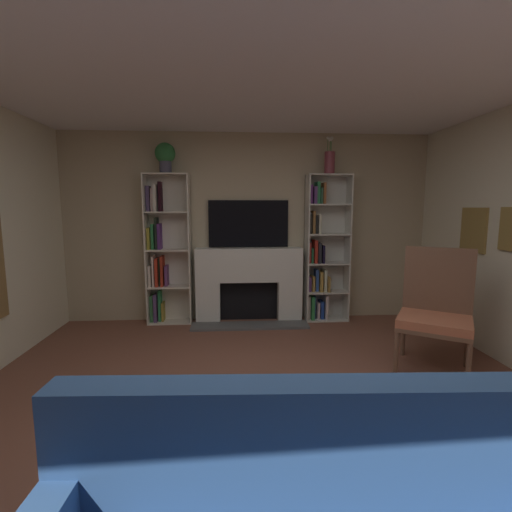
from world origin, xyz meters
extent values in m
plane|color=brown|center=(0.00, 0.00, 0.00)|extent=(6.40, 6.40, 0.00)
cube|color=#BCAC8B|center=(0.00, 2.70, 1.28)|extent=(5.12, 0.06, 2.57)
cube|color=olive|center=(2.48, 1.53, 1.32)|extent=(0.03, 0.42, 0.50)
cube|color=#516B9E|center=(2.47, 1.53, 1.32)|extent=(0.01, 0.36, 0.44)
cube|color=white|center=(0.00, 0.00, 2.60)|extent=(5.12, 5.45, 0.06)
cube|color=white|center=(-0.56, 2.54, 0.28)|extent=(0.33, 0.25, 0.56)
cube|color=white|center=(0.56, 2.54, 0.28)|extent=(0.33, 0.25, 0.56)
cube|color=white|center=(0.00, 2.54, 0.79)|extent=(1.45, 0.25, 0.46)
cube|color=black|center=(0.00, 2.63, 0.28)|extent=(0.80, 0.08, 0.56)
cube|color=#585A5B|center=(0.00, 2.26, 0.01)|extent=(1.55, 0.30, 0.03)
cube|color=black|center=(0.00, 2.64, 1.35)|extent=(1.09, 0.06, 0.64)
cube|color=silver|center=(-1.37, 2.53, 1.01)|extent=(0.02, 0.27, 2.01)
cube|color=silver|center=(-0.80, 2.53, 1.01)|extent=(0.02, 0.27, 2.01)
cube|color=silver|center=(-1.08, 2.66, 1.01)|extent=(0.59, 0.02, 2.01)
cube|color=silver|center=(-1.08, 2.53, 0.01)|extent=(0.55, 0.27, 0.02)
cube|color=#356A3D|center=(-1.33, 2.56, 0.20)|extent=(0.04, 0.18, 0.36)
cube|color=#543E6D|center=(-1.28, 2.55, 0.21)|extent=(0.04, 0.19, 0.38)
cube|color=#2A8147|center=(-1.23, 2.57, 0.23)|extent=(0.03, 0.15, 0.42)
cube|color=olive|center=(-1.19, 2.57, 0.15)|extent=(0.03, 0.16, 0.26)
cube|color=silver|center=(-1.08, 2.53, 0.50)|extent=(0.55, 0.27, 0.02)
cube|color=beige|center=(-1.33, 2.54, 0.65)|extent=(0.03, 0.21, 0.28)
cube|color=beige|center=(-1.28, 2.55, 0.72)|extent=(0.02, 0.20, 0.41)
cube|color=red|center=(-1.24, 2.54, 0.70)|extent=(0.04, 0.21, 0.38)
cube|color=black|center=(-1.21, 2.57, 0.70)|extent=(0.02, 0.16, 0.38)
cube|color=#A62D1C|center=(-1.17, 2.55, 0.72)|extent=(0.03, 0.19, 0.41)
cube|color=#61366A|center=(-1.12, 2.57, 0.65)|extent=(0.04, 0.16, 0.28)
cube|color=silver|center=(-1.08, 2.53, 1.01)|extent=(0.55, 0.27, 0.02)
cube|color=olive|center=(-1.33, 2.55, 1.16)|extent=(0.04, 0.20, 0.29)
cube|color=#2A7C43|center=(-1.28, 2.57, 1.18)|extent=(0.04, 0.16, 0.33)
cube|color=black|center=(-1.23, 2.56, 1.23)|extent=(0.03, 0.18, 0.42)
cube|color=#4C2869|center=(-1.20, 2.56, 1.18)|extent=(0.04, 0.17, 0.34)
cube|color=silver|center=(-1.08, 2.53, 1.51)|extent=(0.55, 0.27, 0.02)
cube|color=#4D3D63|center=(-1.33, 2.57, 1.68)|extent=(0.04, 0.15, 0.33)
cube|color=beige|center=(-1.27, 2.57, 1.67)|extent=(0.04, 0.16, 0.30)
cube|color=beige|center=(-1.23, 2.54, 1.69)|extent=(0.04, 0.22, 0.35)
cube|color=black|center=(-1.17, 2.57, 1.71)|extent=(0.04, 0.15, 0.39)
cube|color=silver|center=(-1.08, 2.53, 2.00)|extent=(0.55, 0.27, 0.02)
cube|color=silver|center=(0.80, 2.52, 1.01)|extent=(0.02, 0.29, 2.01)
cube|color=silver|center=(1.37, 2.52, 1.01)|extent=(0.02, 0.29, 2.01)
cube|color=silver|center=(1.08, 2.66, 1.01)|extent=(0.59, 0.02, 2.01)
cube|color=silver|center=(1.08, 2.52, 0.01)|extent=(0.55, 0.29, 0.02)
cube|color=beige|center=(0.83, 2.55, 0.18)|extent=(0.03, 0.21, 0.33)
cube|color=#2C7F3F|center=(0.88, 2.53, 0.18)|extent=(0.04, 0.23, 0.33)
cube|color=#2F4F88|center=(0.92, 2.57, 0.18)|extent=(0.02, 0.16, 0.32)
cube|color=beige|center=(0.97, 2.55, 0.13)|extent=(0.04, 0.19, 0.23)
cube|color=navy|center=(1.02, 2.55, 0.14)|extent=(0.04, 0.19, 0.24)
cube|color=beige|center=(1.08, 2.53, 0.19)|extent=(0.04, 0.23, 0.34)
cube|color=silver|center=(1.08, 2.52, 0.40)|extent=(0.55, 0.29, 0.02)
cube|color=#643D72|center=(0.84, 2.55, 0.51)|extent=(0.04, 0.19, 0.20)
cube|color=olive|center=(0.89, 2.55, 0.51)|extent=(0.04, 0.19, 0.21)
cube|color=#2C4C93|center=(0.94, 2.56, 0.56)|extent=(0.04, 0.18, 0.30)
cube|color=#A78139|center=(1.00, 2.54, 0.55)|extent=(0.04, 0.22, 0.28)
cube|color=beige|center=(1.06, 2.54, 0.56)|extent=(0.04, 0.21, 0.30)
cube|color=olive|center=(1.10, 2.53, 0.51)|extent=(0.03, 0.24, 0.21)
cube|color=silver|center=(1.08, 2.52, 0.80)|extent=(0.55, 0.29, 0.02)
cube|color=#AA332D|center=(0.83, 2.55, 0.95)|extent=(0.03, 0.20, 0.28)
cube|color=#24663D|center=(0.86, 2.54, 0.92)|extent=(0.02, 0.22, 0.21)
cube|color=#A4261B|center=(0.91, 2.53, 0.97)|extent=(0.04, 0.23, 0.31)
cube|color=black|center=(0.96, 2.53, 0.95)|extent=(0.04, 0.24, 0.28)
cube|color=black|center=(1.01, 2.53, 0.93)|extent=(0.03, 0.24, 0.24)
cube|color=silver|center=(1.08, 2.52, 1.21)|extent=(0.55, 0.29, 0.02)
cube|color=black|center=(0.83, 2.54, 1.35)|extent=(0.04, 0.21, 0.28)
cube|color=olive|center=(0.88, 2.55, 1.37)|extent=(0.03, 0.19, 0.31)
cube|color=black|center=(0.92, 2.56, 1.34)|extent=(0.03, 0.18, 0.24)
cube|color=beige|center=(0.97, 2.56, 1.34)|extent=(0.03, 0.18, 0.25)
cube|color=silver|center=(1.08, 2.52, 1.61)|extent=(0.55, 0.29, 0.02)
cube|color=#542668|center=(0.83, 2.53, 1.74)|extent=(0.03, 0.24, 0.25)
cube|color=#53336C|center=(0.88, 2.53, 1.73)|extent=(0.04, 0.24, 0.23)
cube|color=#267843|center=(0.93, 2.54, 1.76)|extent=(0.04, 0.21, 0.29)
cube|color=#3A6A4D|center=(0.98, 2.56, 1.72)|extent=(0.03, 0.17, 0.21)
cube|color=brown|center=(1.02, 2.56, 1.76)|extent=(0.04, 0.18, 0.28)
cube|color=silver|center=(1.08, 2.52, 2.00)|extent=(0.55, 0.29, 0.02)
cylinder|color=#4A495E|center=(-1.08, 2.52, 2.09)|extent=(0.15, 0.15, 0.15)
sphere|color=#2D7339|center=(-1.08, 2.52, 2.27)|extent=(0.26, 0.26, 0.26)
cylinder|color=brown|center=(1.08, 2.52, 2.16)|extent=(0.14, 0.14, 0.29)
cylinder|color=#4C7F3F|center=(1.05, 2.52, 2.39)|extent=(0.01, 0.01, 0.18)
sphere|color=silver|center=(1.05, 2.52, 2.48)|extent=(0.04, 0.04, 0.04)
cylinder|color=#4C7F3F|center=(1.10, 2.52, 2.39)|extent=(0.01, 0.01, 0.18)
sphere|color=silver|center=(1.10, 2.52, 2.48)|extent=(0.05, 0.05, 0.05)
cylinder|color=#4C7F3F|center=(1.08, 2.51, 2.38)|extent=(0.01, 0.01, 0.16)
sphere|color=silver|center=(1.08, 2.51, 2.46)|extent=(0.06, 0.06, 0.06)
cylinder|color=#4C7F3F|center=(1.08, 2.49, 2.38)|extent=(0.01, 0.01, 0.16)
sphere|color=silver|center=(1.08, 2.49, 2.46)|extent=(0.04, 0.04, 0.04)
cube|color=#33588C|center=(0.10, -1.14, 0.67)|extent=(2.06, 0.26, 0.51)
cylinder|color=brown|center=(2.09, 0.91, 0.23)|extent=(0.04, 0.04, 0.46)
cylinder|color=brown|center=(1.59, 1.23, 0.23)|extent=(0.04, 0.04, 0.46)
cylinder|color=brown|center=(1.81, 0.47, 0.23)|extent=(0.04, 0.04, 0.46)
cylinder|color=brown|center=(1.31, 0.79, 0.23)|extent=(0.04, 0.04, 0.46)
cube|color=#BB6A4A|center=(1.70, 0.85, 0.50)|extent=(0.84, 0.82, 0.08)
cube|color=brown|center=(1.70, 0.85, 0.44)|extent=(0.84, 0.82, 0.04)
cube|color=brown|center=(1.83, 1.06, 0.82)|extent=(0.57, 0.39, 0.72)
camera|label=1|loc=(-0.23, -2.42, 1.59)|focal=25.71mm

